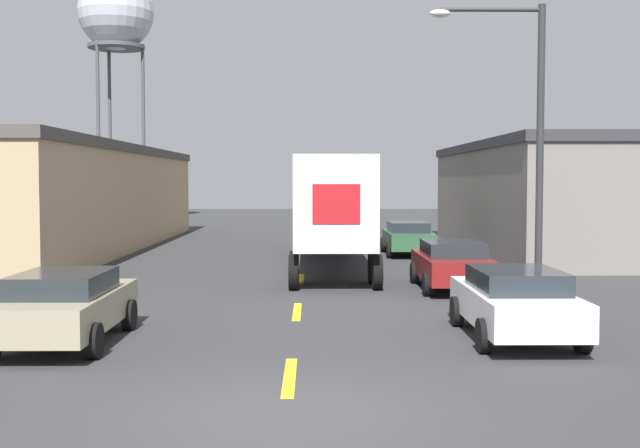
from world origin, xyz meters
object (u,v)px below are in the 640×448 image
(parked_car_left_near, at_px, (65,305))
(parked_car_right_far, at_px, (408,237))
(semi_truck, at_px, (329,202))
(parked_car_right_mid, at_px, (452,264))
(parked_car_right_near, at_px, (515,301))
(water_tower, at_px, (116,15))
(street_lamp, at_px, (526,127))

(parked_car_left_near, bearing_deg, parked_car_right_far, 64.27)
(semi_truck, relative_size, parked_car_right_mid, 3.44)
(parked_car_right_near, xyz_separation_m, parked_car_right_far, (0.00, 18.48, 0.00))
(semi_truck, relative_size, parked_car_left_near, 3.44)
(semi_truck, height_order, parked_car_right_mid, semi_truck)
(semi_truck, xyz_separation_m, water_tower, (-16.36, 34.50, 14.06))
(parked_car_left_near, bearing_deg, parked_car_right_near, 2.56)
(semi_truck, distance_m, street_lamp, 10.44)
(parked_car_right_mid, xyz_separation_m, water_tower, (-19.88, 41.25, 15.70))
(parked_car_right_mid, relative_size, parked_car_left_near, 1.00)
(parked_car_right_far, relative_size, water_tower, 0.23)
(parked_car_left_near, height_order, parked_car_right_far, same)
(parked_car_right_near, distance_m, street_lamp, 6.85)
(parked_car_left_near, height_order, water_tower, water_tower)
(semi_truck, height_order, parked_car_left_near, semi_truck)
(semi_truck, bearing_deg, parked_car_right_near, -76.37)
(semi_truck, xyz_separation_m, parked_car_right_mid, (3.53, -6.75, -1.65))
(parked_car_left_near, xyz_separation_m, parked_car_right_far, (9.10, 18.89, 0.00))
(parked_car_left_near, xyz_separation_m, street_lamp, (10.71, 5.80, 3.92))
(parked_car_right_far, height_order, water_tower, water_tower)
(parked_car_right_mid, xyz_separation_m, parked_car_left_near, (-9.10, -7.85, 0.00))
(water_tower, bearing_deg, parked_car_left_near, -77.62)
(parked_car_right_near, bearing_deg, semi_truck, 103.95)
(parked_car_left_near, relative_size, water_tower, 0.23)
(parked_car_right_far, xyz_separation_m, street_lamp, (1.61, -13.09, 3.92))
(parked_car_right_near, distance_m, water_tower, 54.89)
(parked_car_right_mid, relative_size, water_tower, 0.23)
(parked_car_right_mid, height_order, parked_car_right_far, same)
(parked_car_right_mid, height_order, parked_car_right_near, same)
(parked_car_right_far, height_order, street_lamp, street_lamp)
(parked_car_right_mid, height_order, street_lamp, street_lamp)
(parked_car_left_near, bearing_deg, semi_truck, 69.09)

